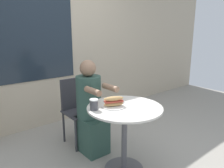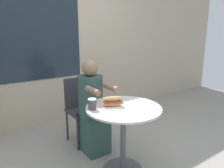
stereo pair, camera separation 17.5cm
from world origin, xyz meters
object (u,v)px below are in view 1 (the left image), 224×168
seated_diner (91,113)px  drink_cup (94,104)px  cafe_table (125,124)px  sandwich_on_plate (114,103)px  diner_chair (76,105)px

seated_diner → drink_cup: seated_diner is taller
cafe_table → seated_diner: (-0.05, 0.56, -0.03)m
sandwich_on_plate → seated_diner: bearing=85.5°
seated_diner → sandwich_on_plate: size_ratio=4.93×
cafe_table → diner_chair: size_ratio=0.89×
cafe_table → seated_diner: seated_diner is taller
diner_chair → drink_cup: bearing=73.0°
seated_diner → drink_cup: size_ratio=10.55×
cafe_table → drink_cup: drink_cup is taller
drink_cup → cafe_table: bearing=-23.1°
seated_diner → diner_chair: bearing=-89.7°
cafe_table → sandwich_on_plate: (-0.09, 0.07, 0.24)m
seated_diner → sandwich_on_plate: bearing=85.9°
sandwich_on_plate → cafe_table: bearing=-37.1°
diner_chair → drink_cup: size_ratio=7.93×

